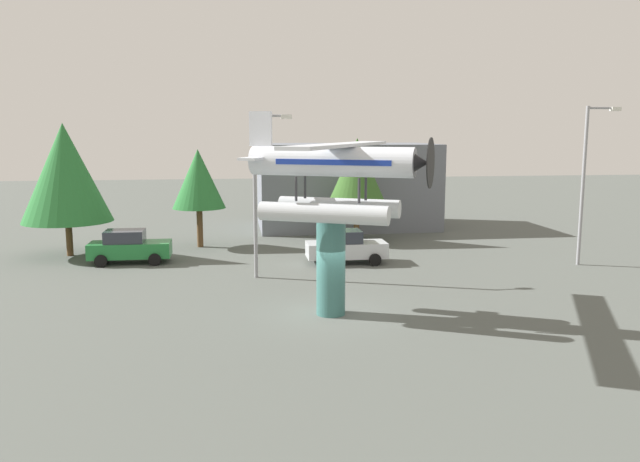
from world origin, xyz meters
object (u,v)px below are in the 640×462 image
at_px(storefront_building, 346,185).
at_px(tree_center_back, 357,174).
at_px(display_pedestal, 331,267).
at_px(tree_east, 198,179).
at_px(car_mid_silver, 345,247).
at_px(streetlight_secondary, 587,174).
at_px(car_near_green, 129,247).
at_px(streetlight_primary, 259,184).
at_px(tree_west, 65,173).
at_px(floatplane_monument, 334,175).

xyz_separation_m(storefront_building, tree_center_back, (-0.46, -6.52, 1.25)).
xyz_separation_m(display_pedestal, tree_east, (-5.63, 15.07, 2.26)).
bearing_deg(tree_east, storefront_building, 34.34).
xyz_separation_m(car_mid_silver, streetlight_secondary, (12.20, -2.10, 3.85)).
distance_m(car_mid_silver, tree_center_back, 7.33).
xyz_separation_m(car_near_green, streetlight_primary, (6.74, -4.31, 3.62)).
relative_size(streetlight_secondary, tree_center_back, 1.26).
bearing_deg(car_near_green, streetlight_secondary, -8.93).
bearing_deg(streetlight_primary, tree_east, 110.76).
distance_m(streetlight_primary, tree_center_back, 11.04).
xyz_separation_m(storefront_building, tree_west, (-17.26, -8.69, 1.64)).
bearing_deg(floatplane_monument, tree_west, 159.73).
distance_m(floatplane_monument, tree_center_back, 16.06).
xyz_separation_m(display_pedestal, storefront_building, (4.51, 22.00, 1.17)).
distance_m(display_pedestal, streetlight_secondary, 16.33).
distance_m(display_pedestal, tree_east, 16.25).
bearing_deg(tree_center_back, streetlight_secondary, -38.87).
xyz_separation_m(streetlight_primary, streetlight_secondary, (16.80, 0.61, 0.23)).
xyz_separation_m(car_near_green, tree_center_back, (13.18, 4.65, 3.37)).
bearing_deg(car_near_green, storefront_building, 39.32).
relative_size(display_pedestal, tree_east, 0.62).
height_order(display_pedestal, streetlight_secondary, streetlight_secondary).
distance_m(car_mid_silver, streetlight_secondary, 12.96).
bearing_deg(display_pedestal, streetlight_primary, 110.17).
bearing_deg(tree_west, car_near_green, -34.50).
bearing_deg(tree_east, car_near_green, -129.51).
bearing_deg(streetlight_primary, floatplane_monument, -69.09).
bearing_deg(tree_east, display_pedestal, -69.50).
relative_size(display_pedestal, car_mid_silver, 0.87).
bearing_deg(car_mid_silver, car_near_green, 172.01).
bearing_deg(display_pedestal, storefront_building, 78.42).
height_order(display_pedestal, car_mid_silver, display_pedestal).
bearing_deg(streetlight_secondary, car_mid_silver, 170.21).
bearing_deg(tree_east, tree_west, -166.14).
xyz_separation_m(floatplane_monument, tree_east, (-5.75, 15.13, -1.24)).
distance_m(floatplane_monument, streetlight_secondary, 16.01).
bearing_deg(streetlight_primary, tree_west, 146.72).
xyz_separation_m(car_mid_silver, tree_east, (-7.85, 5.84, 3.21)).
distance_m(streetlight_primary, tree_west, 12.39).
bearing_deg(tree_west, display_pedestal, -46.23).
xyz_separation_m(tree_west, tree_center_back, (16.80, 2.17, -0.39)).
distance_m(car_near_green, streetlight_primary, 8.78).
bearing_deg(streetlight_secondary, tree_center_back, 141.13).
height_order(storefront_building, tree_west, tree_west).
bearing_deg(car_mid_silver, floatplane_monument, -102.71).
bearing_deg(streetlight_secondary, floatplane_monument, -153.31).
bearing_deg(car_mid_silver, display_pedestal, -103.47).
relative_size(car_mid_silver, tree_west, 0.57).
bearing_deg(car_mid_silver, tree_west, 164.75).
xyz_separation_m(car_near_green, storefront_building, (13.64, 11.17, 2.13)).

